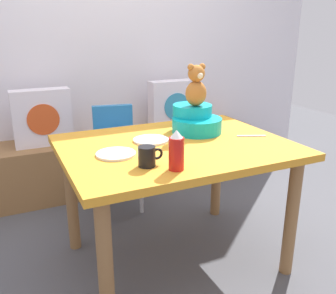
# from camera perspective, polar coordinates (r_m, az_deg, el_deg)

# --- Properties ---
(ground_plane) EXTENTS (8.00, 8.00, 0.00)m
(ground_plane) POSITION_cam_1_polar(r_m,az_deg,el_deg) (2.34, 1.08, -16.97)
(ground_plane) COLOR #4C4C51
(back_wall) EXTENTS (4.40, 0.10, 2.60)m
(back_wall) POSITION_cam_1_polar(r_m,az_deg,el_deg) (3.32, -10.71, 17.08)
(back_wall) COLOR silver
(back_wall) RESTS_ON ground_plane
(window_bench) EXTENTS (2.60, 0.44, 0.46)m
(window_bench) POSITION_cam_1_polar(r_m,az_deg,el_deg) (3.26, -8.40, -2.07)
(window_bench) COLOR olive
(window_bench) RESTS_ON ground_plane
(pillow_floral_left) EXTENTS (0.44, 0.15, 0.44)m
(pillow_floral_left) POSITION_cam_1_polar(r_m,az_deg,el_deg) (3.01, -19.06, 4.36)
(pillow_floral_left) COLOR silver
(pillow_floral_left) RESTS_ON window_bench
(pillow_floral_right) EXTENTS (0.44, 0.15, 0.44)m
(pillow_floral_right) POSITION_cam_1_polar(r_m,az_deg,el_deg) (3.31, 0.84, 6.57)
(pillow_floral_right) COLOR silver
(pillow_floral_right) RESTS_ON window_bench
(dining_table) EXTENTS (1.23, 0.95, 0.74)m
(dining_table) POSITION_cam_1_polar(r_m,az_deg,el_deg) (2.04, 1.19, -2.23)
(dining_table) COLOR orange
(dining_table) RESTS_ON ground_plane
(highchair) EXTENTS (0.38, 0.49, 0.79)m
(highchair) POSITION_cam_1_polar(r_m,az_deg,el_deg) (2.74, -8.20, 0.43)
(highchair) COLOR #2672B2
(highchair) RESTS_ON ground_plane
(infant_seat_teal) EXTENTS (0.30, 0.33, 0.16)m
(infant_seat_teal) POSITION_cam_1_polar(r_m,az_deg,el_deg) (2.23, 4.29, 4.20)
(infant_seat_teal) COLOR #0DA7AF
(infant_seat_teal) RESTS_ON dining_table
(teddy_bear) EXTENTS (0.13, 0.12, 0.25)m
(teddy_bear) POSITION_cam_1_polar(r_m,az_deg,el_deg) (2.19, 4.42, 9.45)
(teddy_bear) COLOR #B0692B
(teddy_bear) RESTS_ON infant_seat_teal
(ketchup_bottle) EXTENTS (0.07, 0.07, 0.18)m
(ketchup_bottle) POSITION_cam_1_polar(r_m,az_deg,el_deg) (1.62, 1.32, -0.67)
(ketchup_bottle) COLOR red
(ketchup_bottle) RESTS_ON dining_table
(coffee_mug) EXTENTS (0.12, 0.08, 0.09)m
(coffee_mug) POSITION_cam_1_polar(r_m,az_deg,el_deg) (1.67, -3.24, -1.46)
(coffee_mug) COLOR black
(coffee_mug) RESTS_ON dining_table
(dinner_plate_near) EXTENTS (0.20, 0.20, 0.01)m
(dinner_plate_near) POSITION_cam_1_polar(r_m,az_deg,el_deg) (1.85, -8.15, -1.07)
(dinner_plate_near) COLOR white
(dinner_plate_near) RESTS_ON dining_table
(dinner_plate_far) EXTENTS (0.20, 0.20, 0.01)m
(dinner_plate_far) POSITION_cam_1_polar(r_m,az_deg,el_deg) (2.05, -2.68, 1.10)
(dinner_plate_far) COLOR white
(dinner_plate_far) RESTS_ON dining_table
(table_fork) EXTENTS (0.16, 0.08, 0.01)m
(table_fork) POSITION_cam_1_polar(r_m,az_deg,el_deg) (2.20, 12.90, 1.72)
(table_fork) COLOR silver
(table_fork) RESTS_ON dining_table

